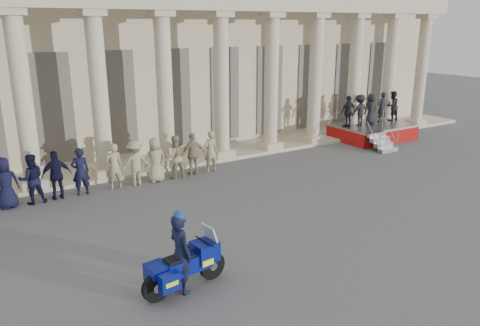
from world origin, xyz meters
name	(u,v)px	position (x,y,z in m)	size (l,w,h in m)	color
ground	(243,252)	(0.00, 0.00, 0.00)	(90.00, 90.00, 0.00)	#4D4D50
building	(85,50)	(0.00, 14.74, 4.52)	(40.00, 12.50, 9.00)	#BAAA8B
officer_rank	(2,184)	(-5.00, 6.65, 0.85)	(15.36, 0.64, 1.70)	black
reviewing_stand	(372,115)	(12.35, 7.23, 1.26)	(4.05, 3.79, 2.36)	gray
motorcycle	(186,265)	(-2.06, -0.85, 0.60)	(2.15, 0.96, 1.38)	black
rider	(181,252)	(-2.18, -0.87, 0.96)	(0.53, 0.73, 1.95)	black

